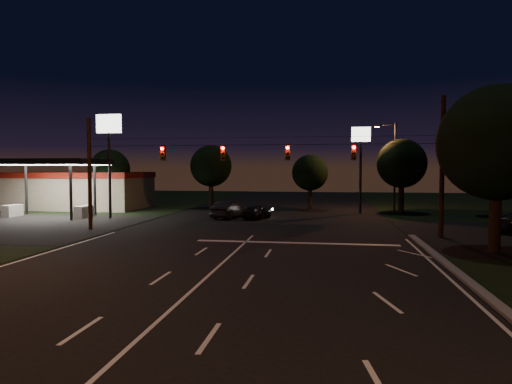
% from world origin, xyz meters
% --- Properties ---
extents(ground, '(140.00, 140.00, 0.00)m').
position_xyz_m(ground, '(0.00, 0.00, 0.00)').
color(ground, black).
rests_on(ground, ground).
extents(cross_street_left, '(20.00, 16.00, 0.02)m').
position_xyz_m(cross_street_left, '(-20.00, 16.00, 0.00)').
color(cross_street_left, black).
rests_on(cross_street_left, ground).
extents(center_line, '(0.14, 40.00, 0.01)m').
position_xyz_m(center_line, '(0.00, -6.00, 0.01)').
color(center_line, silver).
rests_on(center_line, ground).
extents(stop_bar, '(12.00, 0.50, 0.01)m').
position_xyz_m(stop_bar, '(3.00, 11.50, 0.01)').
color(stop_bar, silver).
rests_on(stop_bar, ground).
extents(utility_pole_right, '(0.30, 0.30, 9.00)m').
position_xyz_m(utility_pole_right, '(12.00, 15.00, 0.00)').
color(utility_pole_right, black).
rests_on(utility_pole_right, ground).
extents(utility_pole_left, '(0.28, 0.28, 8.00)m').
position_xyz_m(utility_pole_left, '(-12.00, 15.00, 0.00)').
color(utility_pole_left, black).
rests_on(utility_pole_left, ground).
extents(signal_span, '(24.00, 0.40, 1.56)m').
position_xyz_m(signal_span, '(-0.00, 14.96, 5.50)').
color(signal_span, black).
rests_on(signal_span, ground).
extents(gas_station, '(14.20, 16.10, 5.25)m').
position_xyz_m(gas_station, '(-21.86, 30.39, 2.38)').
color(gas_station, gray).
rests_on(gas_station, ground).
extents(pole_sign_left_near, '(2.20, 0.30, 9.10)m').
position_xyz_m(pole_sign_left_near, '(-14.00, 22.00, 6.98)').
color(pole_sign_left_near, black).
rests_on(pole_sign_left_near, ground).
extents(pole_sign_right, '(1.80, 0.30, 8.40)m').
position_xyz_m(pole_sign_right, '(8.00, 30.00, 6.24)').
color(pole_sign_right, black).
rests_on(pole_sign_right, ground).
extents(street_light_right_far, '(2.20, 0.35, 9.00)m').
position_xyz_m(street_light_right_far, '(11.24, 32.00, 5.24)').
color(street_light_right_far, black).
rests_on(street_light_right_far, ground).
extents(tree_right_near, '(6.00, 6.00, 8.76)m').
position_xyz_m(tree_right_near, '(13.53, 10.17, 5.68)').
color(tree_right_near, black).
rests_on(tree_right_near, ground).
extents(tree_far_a, '(4.20, 4.20, 6.42)m').
position_xyz_m(tree_far_a, '(-17.98, 30.12, 4.26)').
color(tree_far_a, black).
rests_on(tree_far_a, ground).
extents(tree_far_b, '(4.60, 4.60, 6.98)m').
position_xyz_m(tree_far_b, '(-7.98, 34.13, 4.61)').
color(tree_far_b, black).
rests_on(tree_far_b, ground).
extents(tree_far_c, '(3.80, 3.80, 5.86)m').
position_xyz_m(tree_far_c, '(3.02, 33.10, 3.90)').
color(tree_far_c, black).
rests_on(tree_far_c, ground).
extents(tree_far_d, '(4.80, 4.80, 7.30)m').
position_xyz_m(tree_far_d, '(12.02, 31.13, 4.83)').
color(tree_far_d, black).
rests_on(tree_far_d, ground).
extents(tree_far_e, '(4.00, 4.00, 6.18)m').
position_xyz_m(tree_far_e, '(20.02, 29.11, 4.11)').
color(tree_far_e, black).
rests_on(tree_far_e, ground).
extents(car_oncoming_a, '(2.37, 3.85, 1.22)m').
position_xyz_m(car_oncoming_a, '(-1.24, 23.87, 0.61)').
color(car_oncoming_a, black).
rests_on(car_oncoming_a, ground).
extents(car_oncoming_b, '(2.50, 4.83, 1.51)m').
position_xyz_m(car_oncoming_b, '(-3.79, 24.13, 0.76)').
color(car_oncoming_b, black).
rests_on(car_oncoming_b, ground).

